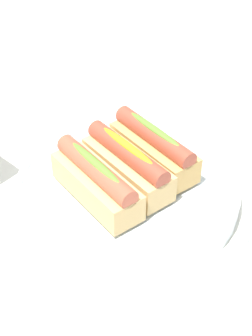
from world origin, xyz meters
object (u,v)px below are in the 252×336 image
Objects in this scene: serving_bowl at (126,187)px; hotdog_front at (153,147)px; hotdog_side at (96,181)px; hotdog_back at (126,164)px.

serving_bowl is 0.07m from hotdog_front.
hotdog_side is (0.01, 0.11, 0.00)m from hotdog_front.
hotdog_front and hotdog_side have the same top height.
hotdog_side is at bearing 82.63° from serving_bowl.
hotdog_front reaches higher than serving_bowl.
hotdog_front is 1.00× the size of hotdog_side.
serving_bowl is 2.05× the size of hotdog_side.
hotdog_back is at bearing 82.63° from hotdog_front.
hotdog_front is 0.11m from hotdog_side.
serving_bowl is 2.05× the size of hotdog_back.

